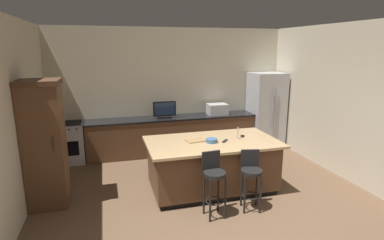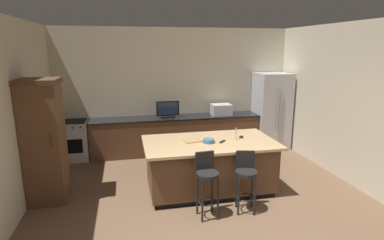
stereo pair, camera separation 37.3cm
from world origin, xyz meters
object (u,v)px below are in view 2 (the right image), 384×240
at_px(cabinet_tower, 44,139).
at_px(bar_stool_right, 246,177).
at_px(refrigerator, 271,111).
at_px(cell_phone, 241,137).
at_px(tv_remote, 222,141).
at_px(microwave, 221,110).
at_px(cutting_board, 193,141).
at_px(range_oven, 73,140).
at_px(kitchen_island, 209,165).
at_px(bar_stool_left, 207,179).
at_px(tv_monitor, 168,110).
at_px(fruit_bowl, 209,141).

xyz_separation_m(cabinet_tower, bar_stool_right, (3.10, -1.02, -0.50)).
xyz_separation_m(refrigerator, cell_phone, (-1.57, -1.98, -0.03)).
bearing_deg(cabinet_tower, tv_remote, -5.49).
height_order(microwave, cutting_board, microwave).
xyz_separation_m(range_oven, microwave, (3.54, 0.00, 0.57)).
height_order(kitchen_island, bar_stool_left, bar_stool_left).
relative_size(bar_stool_right, tv_remote, 5.62).
relative_size(range_oven, cabinet_tower, 0.44).
bearing_deg(cell_phone, tv_remote, -130.87).
relative_size(kitchen_island, refrigerator, 1.22).
bearing_deg(bar_stool_left, microwave, 64.27).
relative_size(bar_stool_left, bar_stool_right, 1.05).
bearing_deg(bar_stool_right, refrigerator, 70.68).
height_order(tv_monitor, tv_remote, tv_monitor).
height_order(range_oven, fruit_bowl, fruit_bowl).
bearing_deg(refrigerator, microwave, 177.15).
bearing_deg(bar_stool_left, bar_stool_right, -1.21).
xyz_separation_m(range_oven, cutting_board, (2.35, -2.09, 0.47)).
height_order(range_oven, tv_monitor, tv_monitor).
height_order(cabinet_tower, tv_remote, cabinet_tower).
distance_m(tv_monitor, fruit_bowl, 2.24).
height_order(cabinet_tower, tv_monitor, cabinet_tower).
relative_size(tv_monitor, cutting_board, 1.62).
distance_m(bar_stool_right, tv_remote, 0.83).
bearing_deg(tv_monitor, cutting_board, -85.53).
bearing_deg(cell_phone, refrigerator, 74.65).
bearing_deg(refrigerator, fruit_bowl, -135.88).
bearing_deg(cell_phone, cabinet_tower, -158.12).
distance_m(refrigerator, bar_stool_left, 3.89).
bearing_deg(microwave, range_oven, -179.98).
relative_size(tv_monitor, tv_remote, 3.17).
bearing_deg(tv_remote, microwave, 115.97).
xyz_separation_m(refrigerator, tv_monitor, (-2.66, 0.01, 0.13)).
relative_size(kitchen_island, tv_remote, 13.62).
bearing_deg(range_oven, cutting_board, -41.60).
relative_size(kitchen_island, cell_phone, 15.43).
bearing_deg(refrigerator, cell_phone, -128.45).
distance_m(bar_stool_right, fruit_bowl, 0.93).
bearing_deg(refrigerator, bar_stool_right, -122.29).
xyz_separation_m(cell_phone, cutting_board, (-0.93, -0.04, 0.01)).
xyz_separation_m(kitchen_island, microwave, (0.89, 2.17, 0.56)).
distance_m(tv_monitor, cell_phone, 2.28).
bearing_deg(bar_stool_right, cabinet_tower, 174.72).
bearing_deg(tv_remote, cutting_board, -155.99).
bearing_deg(kitchen_island, fruit_bowl, -116.43).
bearing_deg(fruit_bowl, bar_stool_left, -106.87).
height_order(tv_monitor, bar_stool_right, tv_monitor).
bearing_deg(cell_phone, kitchen_island, -146.20).
xyz_separation_m(bar_stool_right, cell_phone, (0.28, 0.95, 0.35)).
relative_size(range_oven, cutting_board, 2.74).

